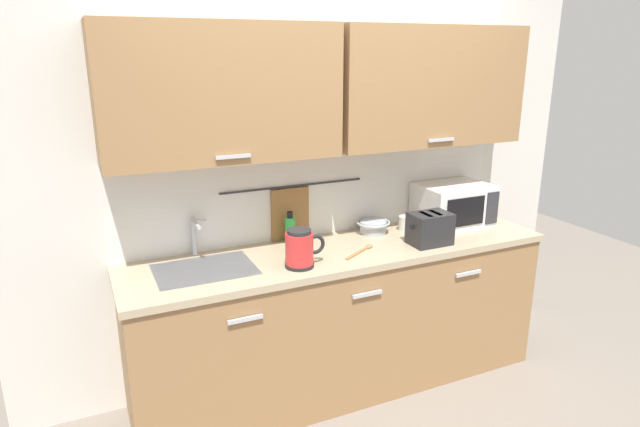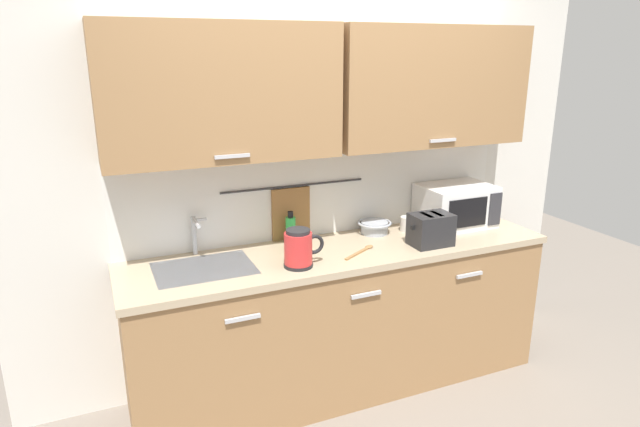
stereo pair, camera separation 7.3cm
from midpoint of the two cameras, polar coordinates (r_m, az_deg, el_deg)
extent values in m
plane|color=slate|center=(3.38, 3.88, -19.77)|extent=(8.00, 8.00, 0.00)
cube|color=#997047|center=(3.38, 1.55, -11.16)|extent=(2.50, 0.60, 0.86)
cube|color=#B7B7BC|center=(2.76, -8.59, -10.90)|extent=(0.18, 0.02, 0.02)
cube|color=#B7B7BC|center=(2.99, 4.27, -8.43)|extent=(0.18, 0.02, 0.02)
cube|color=#B7B7BC|center=(3.35, 14.67, -6.09)|extent=(0.18, 0.02, 0.02)
cube|color=tan|center=(3.19, 1.62, -4.00)|extent=(2.53, 0.63, 0.04)
cube|color=#9EA0A5|center=(2.98, -12.61, -6.52)|extent=(0.52, 0.38, 0.09)
cube|color=silver|center=(3.37, -0.82, 3.71)|extent=(3.70, 0.06, 2.50)
cube|color=silver|center=(3.36, -0.57, 2.33)|extent=(2.50, 0.01, 0.55)
cube|color=#997047|center=(2.90, -11.04, 12.29)|extent=(1.23, 0.33, 0.70)
cube|color=#B7B7BC|center=(2.77, -9.81, 5.89)|extent=(0.18, 0.01, 0.02)
cube|color=#997047|center=(3.43, 10.50, 12.96)|extent=(1.23, 0.33, 0.70)
cube|color=#B7B7BC|center=(3.32, 11.96, 7.55)|extent=(0.18, 0.01, 0.02)
cylinder|color=#333338|center=(3.26, -3.46, 2.88)|extent=(0.90, 0.01, 0.01)
cube|color=olive|center=(3.30, -3.78, -0.22)|extent=(0.24, 0.02, 0.34)
cylinder|color=#B2B5BA|center=(3.13, -13.71, -2.36)|extent=(0.03, 0.03, 0.22)
cylinder|color=#B2B5BA|center=(3.03, -13.54, -1.03)|extent=(0.02, 0.16, 0.02)
cube|color=#B2B5BA|center=(3.11, -13.10, -0.70)|extent=(0.07, 0.02, 0.01)
cube|color=white|center=(3.68, 13.17, 0.93)|extent=(0.46, 0.34, 0.27)
cube|color=black|center=(3.53, 14.43, 0.16)|extent=(0.29, 0.01, 0.18)
cube|color=#2D2D33|center=(3.66, 17.04, 0.56)|extent=(0.09, 0.01, 0.21)
cylinder|color=black|center=(2.92, -2.87, -5.41)|extent=(0.16, 0.16, 0.02)
cylinder|color=red|center=(2.89, -2.90, -3.68)|extent=(0.15, 0.15, 0.17)
cylinder|color=#262628|center=(2.86, -2.93, -1.89)|extent=(0.13, 0.13, 0.02)
torus|color=black|center=(2.92, -1.21, -3.26)|extent=(0.11, 0.02, 0.11)
cylinder|color=green|center=(3.25, -3.79, -1.77)|extent=(0.06, 0.06, 0.16)
cylinder|color=black|center=(3.22, -3.82, -0.12)|extent=(0.03, 0.03, 0.04)
cylinder|color=green|center=(3.11, -3.41, -3.27)|extent=(0.08, 0.08, 0.09)
torus|color=green|center=(3.13, -2.52, -3.10)|extent=(0.06, 0.01, 0.06)
cylinder|color=#A5ADB7|center=(3.45, 4.98, -1.44)|extent=(0.17, 0.17, 0.07)
torus|color=#A5ADB7|center=(3.44, 4.99, -0.94)|extent=(0.21, 0.21, 0.01)
cube|color=#232326|center=(3.28, 10.81, -1.57)|extent=(0.24, 0.17, 0.19)
cube|color=black|center=(3.24, 10.39, -0.16)|extent=(0.03, 0.12, 0.01)
cube|color=black|center=(3.28, 11.39, -0.01)|extent=(0.03, 0.12, 0.01)
cube|color=black|center=(3.20, 8.96, -1.40)|extent=(0.02, 0.02, 0.02)
cylinder|color=silver|center=(3.52, 8.29, -1.02)|extent=(0.08, 0.08, 0.09)
torus|color=silver|center=(3.54, 9.00, -0.89)|extent=(0.06, 0.01, 0.06)
cube|color=#9E7042|center=(3.10, 3.20, -4.20)|extent=(0.20, 0.13, 0.01)
ellipsoid|color=#9E7042|center=(3.20, 4.48, -3.45)|extent=(0.07, 0.06, 0.01)
camera|label=1|loc=(0.04, -90.67, -0.20)|focal=30.58mm
camera|label=2|loc=(0.04, 89.33, 0.20)|focal=30.58mm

